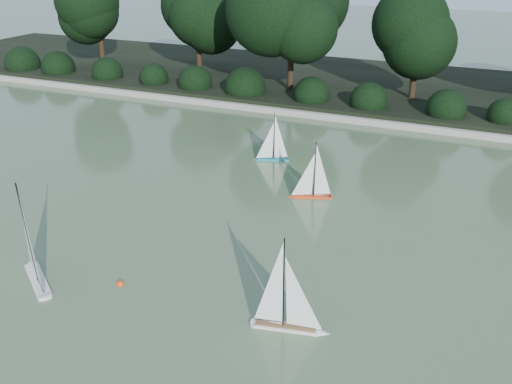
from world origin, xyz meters
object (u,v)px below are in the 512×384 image
sailboat_white_b (292,315)px  sailboat_orange (309,188)px  race_buoy (120,285)px  sailboat_white_a (34,263)px  sailboat_teal (270,153)px

sailboat_white_b → sailboat_orange: (-1.22, 4.32, -0.03)m
sailboat_orange → race_buoy: bearing=-111.3°
sailboat_white_b → sailboat_white_a: bearing=-174.4°
sailboat_teal → race_buoy: (-0.10, -6.08, -0.20)m
sailboat_white_a → sailboat_teal: sailboat_white_a is taller
sailboat_white_b → race_buoy: bearing=-179.5°
sailboat_orange → sailboat_teal: sailboat_orange is taller
sailboat_white_b → sailboat_teal: sailboat_white_b is taller
sailboat_white_b → race_buoy: size_ratio=11.85×
sailboat_white_b → race_buoy: sailboat_white_b is taller
sailboat_orange → race_buoy: 4.68m
sailboat_orange → race_buoy: (-1.70, -4.35, -0.21)m
sailboat_white_b → sailboat_teal: size_ratio=1.24×
race_buoy → sailboat_orange: bearing=68.7°
sailboat_white_a → sailboat_orange: (3.05, 4.74, -0.08)m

